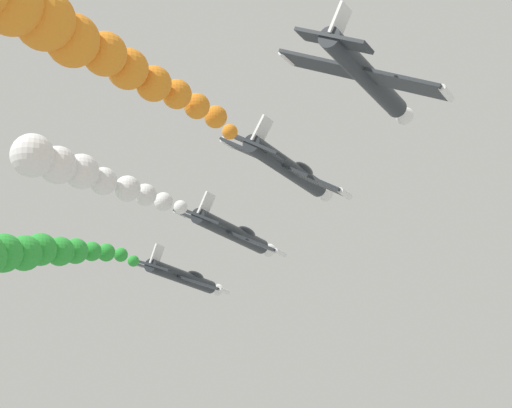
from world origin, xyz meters
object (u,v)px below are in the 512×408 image
at_px(airplane_lead, 183,277).
at_px(airplane_right_inner, 289,168).
at_px(airplane_left_outer, 367,76).
at_px(airplane_left_inner, 233,232).

height_order(airplane_lead, airplane_right_inner, airplane_right_inner).
bearing_deg(airplane_left_outer, airplane_left_inner, 138.77).
bearing_deg(airplane_lead, airplane_left_outer, -40.23).
xyz_separation_m(airplane_left_inner, airplane_right_inner, (8.04, -7.01, 1.17)).
xyz_separation_m(airplane_lead, airplane_left_outer, (24.99, -21.14, 3.11)).
height_order(airplane_lead, airplane_left_inner, airplane_left_inner).
height_order(airplane_left_inner, airplane_left_outer, airplane_left_outer).
height_order(airplane_lead, airplane_left_outer, airplane_left_outer).
bearing_deg(airplane_left_outer, airplane_lead, 139.77).
bearing_deg(airplane_lead, airplane_right_inner, -39.67).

